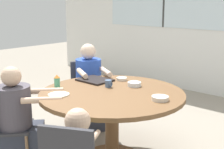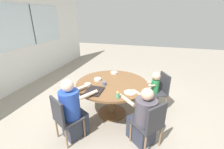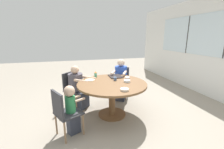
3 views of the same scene
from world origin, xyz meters
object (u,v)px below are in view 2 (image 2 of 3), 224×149
person_man_blue_shirt (73,112)px  sippy_cup (118,94)px  bowl_white_shallow (114,73)px  chair_for_man_blue_shirt (64,116)px  person_woman_green_shirt (143,119)px  bowl_cereal (98,79)px  person_toddler (154,91)px  coffee_mug (104,83)px  chair_for_toddler (160,88)px  bowl_fruit (88,84)px  chair_for_woman_green_shirt (151,123)px

person_man_blue_shirt → sippy_cup: (0.26, -0.72, 0.32)m
sippy_cup → bowl_white_shallow: 1.12m
chair_for_man_blue_shirt → person_man_blue_shirt: person_man_blue_shirt is taller
person_woman_green_shirt → bowl_cereal: size_ratio=7.17×
person_woman_green_shirt → bowl_white_shallow: size_ratio=6.55×
bowl_white_shallow → bowl_cereal: 0.53m
chair_for_man_blue_shirt → person_toddler: bearing=74.8°
person_toddler → coffee_mug: (-0.59, 0.96, 0.32)m
person_toddler → chair_for_toddler: bearing=-90.0°
chair_for_toddler → person_toddler: person_toddler is taller
bowl_white_shallow → sippy_cup: bearing=-161.5°
chair_for_toddler → bowl_cereal: 1.41m
person_man_blue_shirt → bowl_fruit: size_ratio=9.18×
chair_for_woman_green_shirt → chair_for_man_blue_shirt: same height
bowl_cereal → bowl_white_shallow: bearing=-25.6°
chair_for_woman_green_shirt → person_toddler: bearing=40.4°
coffee_mug → person_man_blue_shirt: bearing=152.1°
person_woman_green_shirt → person_man_blue_shirt: size_ratio=0.93×
chair_for_woman_green_shirt → bowl_white_shallow: 1.56m
chair_for_man_blue_shirt → sippy_cup: (0.41, -0.81, 0.31)m
chair_for_woman_green_shirt → chair_for_toddler: (1.23, -0.15, 0.00)m
chair_for_toddler → person_man_blue_shirt: size_ratio=0.76×
person_toddler → bowl_cereal: size_ratio=6.27×
chair_for_toddler → coffee_mug: 1.31m
person_woman_green_shirt → person_man_blue_shirt: 1.18m
person_man_blue_shirt → person_toddler: bearing=73.4°
chair_for_toddler → person_toddler: (-0.07, 0.13, -0.04)m
chair_for_toddler → person_toddler: 0.16m
chair_for_woman_green_shirt → person_man_blue_shirt: bearing=134.9°
person_toddler → bowl_cereal: person_toddler is taller
person_man_blue_shirt → bowl_cereal: person_man_blue_shirt is taller
person_toddler → chair_for_man_blue_shirt: bearing=107.7°
person_man_blue_shirt → coffee_mug: bearing=91.8°
chair_for_woman_green_shirt → chair_for_toddler: bearing=34.2°
bowl_fruit → bowl_white_shallow: bearing=-24.3°
sippy_cup → person_man_blue_shirt: bearing=110.1°
chair_for_woman_green_shirt → bowl_cereal: bearing=97.8°
person_man_blue_shirt → person_toddler: size_ratio=1.23×
chair_for_woman_green_shirt → bowl_white_shallow: chair_for_woman_green_shirt is taller
chair_for_man_blue_shirt → bowl_fruit: bearing=110.7°
person_woman_green_shirt → bowl_cereal: person_woman_green_shirt is taller
sippy_cup → bowl_fruit: bearing=65.9°
person_woman_green_shirt → sippy_cup: size_ratio=7.50×
chair_for_woman_green_shirt → sippy_cup: 0.68m
bowl_white_shallow → chair_for_woman_green_shirt: bearing=-143.1°
bowl_cereal → bowl_fruit: size_ratio=1.19×
sippy_cup → bowl_cereal: size_ratio=0.96×
person_man_blue_shirt → bowl_fruit: person_man_blue_shirt is taller
chair_for_man_blue_shirt → sippy_cup: bearing=56.7°
person_man_blue_shirt → bowl_white_shallow: person_man_blue_shirt is taller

